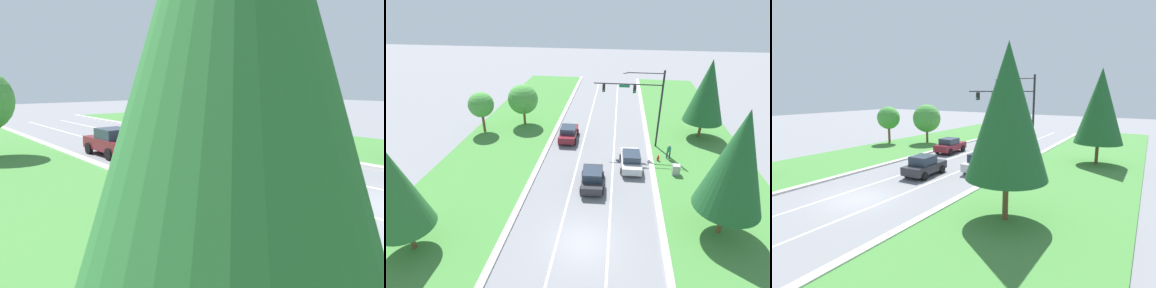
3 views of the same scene
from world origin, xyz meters
TOP-DOWN VIEW (x-y plane):
  - ground_plane at (0.00, 0.00)m, footprint 160.00×160.00m
  - curb_strip_right at (5.65, 0.00)m, footprint 0.50×90.00m
  - curb_strip_left at (-5.65, 0.00)m, footprint 0.50×90.00m
  - grass_verge_right at (10.90, 0.00)m, footprint 10.00×90.00m
  - grass_verge_left at (-10.90, 0.00)m, footprint 10.00×90.00m
  - lane_stripe_inner_left at (-1.80, 0.00)m, footprint 0.14×81.00m
  - lane_stripe_inner_right at (1.80, 0.00)m, footprint 0.14×81.00m
  - traffic_signal_mast at (4.47, 15.59)m, footprint 7.27×0.41m
  - charcoal_sedan at (0.03, 6.96)m, footprint 2.22×4.22m
  - burgundy_sedan at (-3.63, 16.09)m, footprint 2.14×4.37m
  - silver_sedan at (3.52, 10.71)m, footprint 2.20×4.53m
  - utility_cabinet at (7.76, 9.84)m, footprint 0.70×0.60m
  - pedestrian at (7.46, 12.87)m, footprint 0.40×0.27m
  - fire_hydrant at (6.38, 12.26)m, footprint 0.34×0.20m
  - conifer_near_right_tree at (9.65, 2.23)m, footprint 4.48×4.48m
  - oak_near_left_tree at (-10.10, 19.86)m, footprint 3.80×3.80m
  - conifer_far_right_tree at (11.83, 18.83)m, footprint 4.47×4.47m
  - oak_far_left_tree at (-14.45, 16.97)m, footprint 3.06×3.06m

SIDE VIEW (x-z plane):
  - ground_plane at x=0.00m, z-range 0.00..0.00m
  - lane_stripe_inner_left at x=-1.80m, z-range 0.00..0.01m
  - lane_stripe_inner_right at x=1.80m, z-range 0.00..0.01m
  - grass_verge_right at x=10.90m, z-range 0.00..0.08m
  - grass_verge_left at x=-10.90m, z-range 0.00..0.08m
  - curb_strip_right at x=5.65m, z-range 0.00..0.15m
  - curb_strip_left at x=-5.65m, z-range 0.00..0.15m
  - fire_hydrant at x=6.38m, z-range -0.01..0.69m
  - utility_cabinet at x=7.76m, z-range 0.00..1.06m
  - silver_sedan at x=3.52m, z-range -0.01..1.66m
  - charcoal_sedan at x=0.03m, z-range -0.01..1.73m
  - burgundy_sedan at x=-3.63m, z-range 0.01..1.74m
  - pedestrian at x=7.46m, z-range 0.09..1.78m
  - oak_near_left_tree at x=-10.10m, z-range 0.77..6.14m
  - oak_far_left_tree at x=-14.45m, z-range 0.99..6.06m
  - conifer_far_right_tree at x=11.83m, z-range 1.06..10.33m
  - traffic_signal_mast at x=4.47m, z-range 1.37..10.02m
  - conifer_near_right_tree at x=9.65m, z-range 1.21..10.80m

